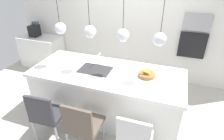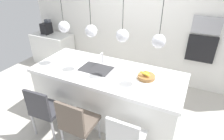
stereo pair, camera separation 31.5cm
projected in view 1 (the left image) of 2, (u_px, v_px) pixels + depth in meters
The scene contains 17 objects.
floor at pixel (107, 112), 3.64m from camera, with size 6.60×6.60×0.00m, color #BCB7AD.
back_wall at pixel (131, 24), 4.38m from camera, with size 6.00×0.10×2.60m, color silver.
kitchen_island at pixel (107, 93), 3.43m from camera, with size 2.63×1.09×0.90m.
sink_basin at pixel (95, 70), 3.27m from camera, with size 0.56×0.40×0.02m, color #2D2D30.
faucet at pixel (100, 57), 3.38m from camera, with size 0.02×0.17×0.22m.
fruit_bowl at pixel (147, 74), 3.05m from camera, with size 0.28×0.28×0.15m.
side_counter at pixel (43, 51), 5.19m from camera, with size 1.10×0.60×0.84m, color white.
coffee_machine at pixel (34, 30), 4.95m from camera, with size 0.20×0.35×0.38m.
microwave at pixel (197, 22), 3.83m from camera, with size 0.54×0.08×0.34m, color #9E9EA3.
oven at pixel (192, 45), 4.07m from camera, with size 0.56×0.08×0.56m, color black.
chair_near at pixel (46, 114), 2.84m from camera, with size 0.47×0.44×0.91m.
chair_middle at pixel (83, 124), 2.66m from camera, with size 0.47×0.47×0.91m.
chair_far at pixel (135, 137), 2.44m from camera, with size 0.45×0.43×0.93m.
pendant_light_left at pixel (60, 28), 3.12m from camera, with size 0.20×0.20×0.80m.
pendant_light_center_left at pixel (90, 32), 2.96m from camera, with size 0.20×0.20×0.80m.
pendant_light_center_right at pixel (123, 35), 2.80m from camera, with size 0.20×0.20×0.80m.
pendant_light_right at pixel (160, 39), 2.64m from camera, with size 0.20×0.20×0.80m.
Camera 1 is at (1.01, -2.61, 2.48)m, focal length 29.93 mm.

